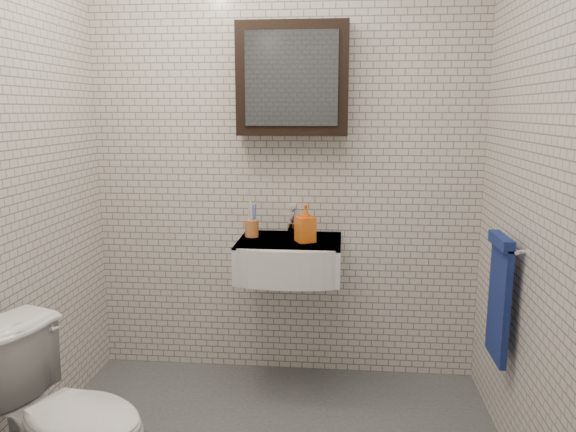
{
  "coord_description": "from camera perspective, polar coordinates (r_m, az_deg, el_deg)",
  "views": [
    {
      "loc": [
        0.33,
        -2.16,
        1.54
      ],
      "look_at": [
        0.07,
        0.45,
        1.04
      ],
      "focal_mm": 35.0,
      "sensor_mm": 36.0,
      "label": 1
    }
  ],
  "objects": [
    {
      "name": "soap_bottle",
      "position": [
        2.95,
        1.77,
        -0.72
      ],
      "size": [
        0.12,
        0.12,
        0.2
      ],
      "primitive_type": "imported",
      "rotation": [
        0.0,
        0.0,
        0.46
      ],
      "color": "orange",
      "rests_on": "washbasin"
    },
    {
      "name": "towel_rail",
      "position": [
        2.73,
        20.7,
        -7.32
      ],
      "size": [
        0.09,
        0.3,
        0.58
      ],
      "color": "silver",
      "rests_on": "room_shell"
    },
    {
      "name": "room_shell",
      "position": [
        2.18,
        -3.09,
        8.83
      ],
      "size": [
        2.22,
        2.02,
        2.51
      ],
      "color": "silver",
      "rests_on": "ground"
    },
    {
      "name": "mirror_cabinet",
      "position": [
        3.1,
        0.46,
        13.73
      ],
      "size": [
        0.6,
        0.15,
        0.6
      ],
      "color": "black",
      "rests_on": "room_shell"
    },
    {
      "name": "faucet",
      "position": [
        3.16,
        0.44,
        -0.58
      ],
      "size": [
        0.06,
        0.2,
        0.15
      ],
      "color": "silver",
      "rests_on": "washbasin"
    },
    {
      "name": "toilet",
      "position": [
        2.44,
        -21.75,
        -18.8
      ],
      "size": [
        0.81,
        0.62,
        0.73
      ],
      "primitive_type": "imported",
      "rotation": [
        0.0,
        0.0,
        1.23
      ],
      "color": "white",
      "rests_on": "ground"
    },
    {
      "name": "toothbrush_cup",
      "position": [
        3.09,
        -3.69,
        -1.17
      ],
      "size": [
        0.08,
        0.08,
        0.2
      ],
      "rotation": [
        0.0,
        0.0,
        -0.12
      ],
      "color": "orange",
      "rests_on": "washbasin"
    },
    {
      "name": "washbasin",
      "position": [
        3.01,
        0.1,
        -4.33
      ],
      "size": [
        0.55,
        0.5,
        0.2
      ],
      "color": "white",
      "rests_on": "room_shell"
    }
  ]
}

